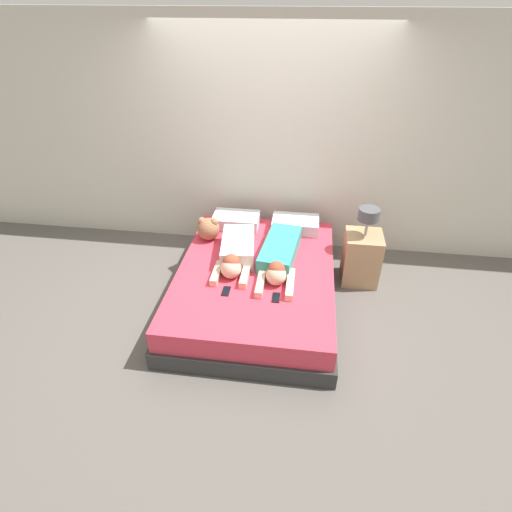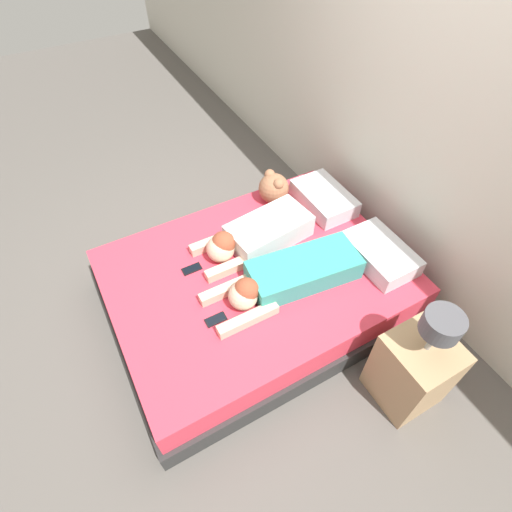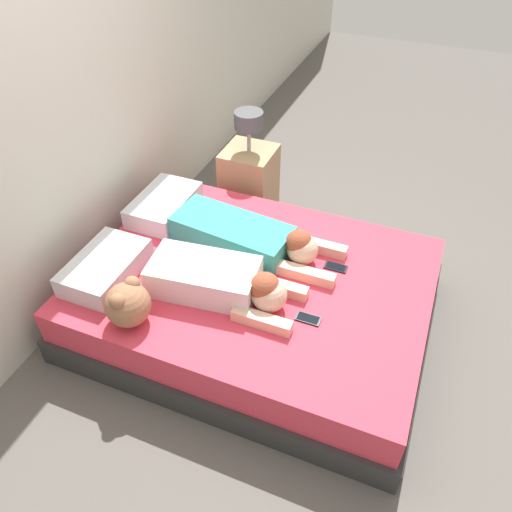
% 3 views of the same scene
% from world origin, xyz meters
% --- Properties ---
extents(ground_plane, '(12.00, 12.00, 0.00)m').
position_xyz_m(ground_plane, '(0.00, 0.00, 0.00)').
color(ground_plane, '#5B5651').
extents(wall_back, '(12.00, 0.06, 2.60)m').
position_xyz_m(wall_back, '(0.00, 1.21, 1.30)').
color(wall_back, beige).
rests_on(wall_back, ground_plane).
extents(bed, '(1.61, 2.12, 0.40)m').
position_xyz_m(bed, '(0.00, 0.00, 0.20)').
color(bed, '#2D2D2D').
rests_on(bed, ground_plane).
extents(pillow_head_left, '(0.53, 0.34, 0.14)m').
position_xyz_m(pillow_head_left, '(-0.35, 0.83, 0.47)').
color(pillow_head_left, silver).
rests_on(pillow_head_left, bed).
extents(pillow_head_right, '(0.53, 0.34, 0.14)m').
position_xyz_m(pillow_head_right, '(0.35, 0.83, 0.47)').
color(pillow_head_right, silver).
rests_on(pillow_head_right, bed).
extents(person_left, '(0.40, 0.91, 0.23)m').
position_xyz_m(person_left, '(-0.22, 0.11, 0.50)').
color(person_left, silver).
rests_on(person_left, bed).
extents(person_right, '(0.41, 1.12, 0.23)m').
position_xyz_m(person_right, '(0.22, 0.12, 0.49)').
color(person_right, teal).
rests_on(person_right, bed).
extents(cell_phone_left, '(0.07, 0.14, 0.01)m').
position_xyz_m(cell_phone_left, '(-0.23, -0.40, 0.41)').
color(cell_phone_left, black).
rests_on(cell_phone_left, bed).
extents(cell_phone_right, '(0.07, 0.14, 0.01)m').
position_xyz_m(cell_phone_right, '(0.24, -0.43, 0.41)').
color(cell_phone_right, black).
rests_on(cell_phone_right, bed).
extents(plush_toy, '(0.25, 0.25, 0.26)m').
position_xyz_m(plush_toy, '(-0.60, 0.50, 0.54)').
color(plush_toy, '#996647').
rests_on(plush_toy, bed).
extents(nightstand, '(0.39, 0.39, 0.89)m').
position_xyz_m(nightstand, '(1.10, 0.50, 0.32)').
color(nightstand, tan).
rests_on(nightstand, ground_plane).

